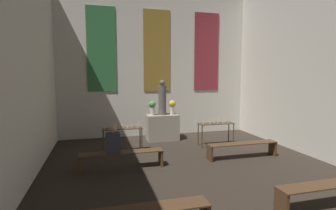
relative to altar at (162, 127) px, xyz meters
name	(u,v)px	position (x,y,z in m)	size (l,w,h in m)	color
wall_back	(156,64)	(0.00, 0.97, 2.35)	(7.75, 0.16, 5.59)	silver
altar	(162,127)	(0.00, 0.00, 0.00)	(1.16, 0.64, 0.95)	gray
statue	(162,99)	(0.00, 0.00, 1.07)	(0.29, 0.29, 1.28)	#5B5651
flower_vase_left	(152,107)	(-0.38, 0.00, 0.79)	(0.26, 0.26, 0.53)	beige
flower_vase_right	(172,106)	(0.38, 0.00, 0.79)	(0.26, 0.26, 0.53)	beige
candle_rack_left	(123,131)	(-1.57, -1.23, 0.19)	(1.21, 0.40, 0.97)	#473823
candle_rack_right	(216,126)	(1.58, -1.23, 0.19)	(1.21, 0.40, 0.98)	#473823
pew_second_right	(330,189)	(1.73, -5.65, -0.15)	(2.11, 0.36, 0.44)	#4C331E
pew_back_left	(122,156)	(-1.73, -2.67, -0.15)	(2.11, 0.36, 0.44)	#4C331E
pew_back_right	(242,147)	(1.73, -2.67, -0.15)	(2.11, 0.36, 0.44)	#4C331E
person_seated	(113,140)	(-1.95, -2.67, 0.30)	(0.36, 0.24, 0.73)	#383D47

